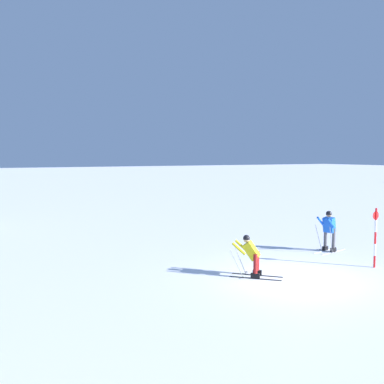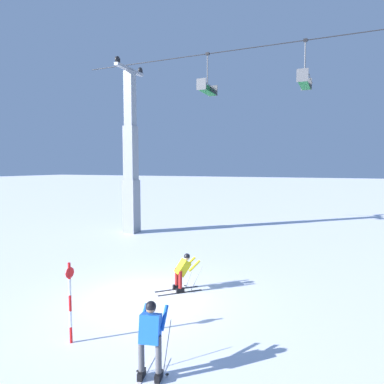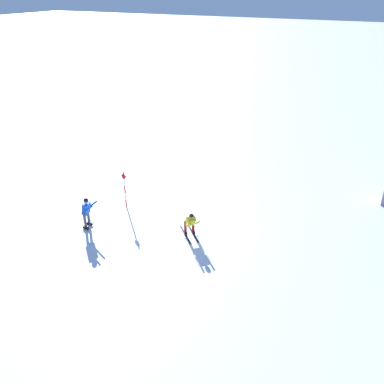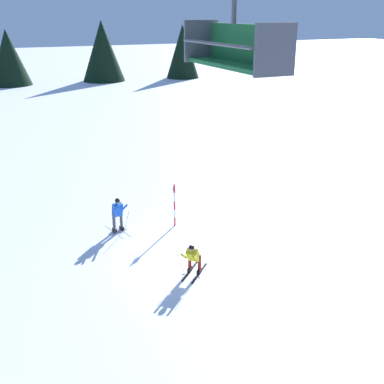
{
  "view_description": "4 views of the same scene",
  "coord_description": "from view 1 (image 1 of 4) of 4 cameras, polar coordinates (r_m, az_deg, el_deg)",
  "views": [
    {
      "loc": [
        -10.23,
        9.13,
        3.84
      ],
      "look_at": [
        1.7,
        2.81,
        2.69
      ],
      "focal_mm": 40.85,
      "sensor_mm": 36.0,
      "label": 1
    },
    {
      "loc": [
        5.91,
        -9.68,
        4.42
      ],
      "look_at": [
        0.64,
        2.46,
        3.43
      ],
      "focal_mm": 32.17,
      "sensor_mm": 36.0,
      "label": 2
    },
    {
      "loc": [
        15.08,
        8.28,
        10.73
      ],
      "look_at": [
        1.68,
        1.65,
        2.88
      ],
      "focal_mm": 37.36,
      "sensor_mm": 36.0,
      "label": 3
    },
    {
      "loc": [
        7.37,
        15.66,
        9.36
      ],
      "look_at": [
        1.15,
        1.73,
        3.6
      ],
      "focal_mm": 44.74,
      "sensor_mm": 36.0,
      "label": 4
    }
  ],
  "objects": [
    {
      "name": "ground_plane",
      "position": [
        14.24,
        13.59,
        -10.93
      ],
      "size": [
        260.0,
        260.0,
        0.0
      ],
      "primitive_type": "plane",
      "color": "white"
    },
    {
      "name": "skier_carving_main",
      "position": [
        14.0,
        7.74,
        -7.94
      ],
      "size": [
        1.54,
        1.54,
        1.45
      ],
      "color": "black",
      "rests_on": "ground_plane"
    },
    {
      "name": "trail_marker_pole",
      "position": [
        16.18,
        22.82,
        -5.27
      ],
      "size": [
        0.07,
        0.28,
        2.04
      ],
      "color": "red",
      "rests_on": "ground_plane"
    },
    {
      "name": "skier_distant_uphill",
      "position": [
        18.23,
        17.45,
        -4.52
      ],
      "size": [
        0.86,
        1.74,
        1.66
      ],
      "color": "white",
      "rests_on": "ground_plane"
    }
  ]
}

